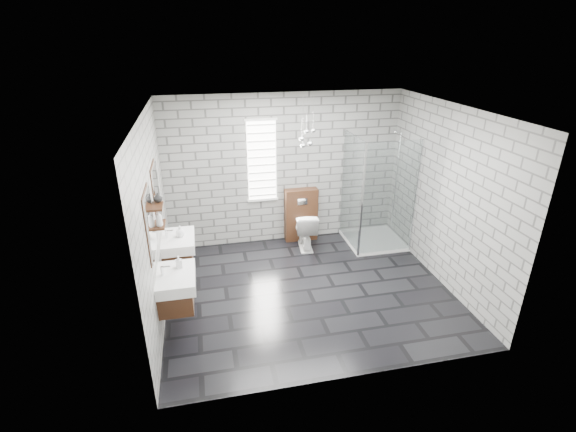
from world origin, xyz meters
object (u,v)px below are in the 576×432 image
object	(u,v)px
shower_enclosure	(373,220)
toilet	(305,229)
vanity_right	(176,243)
cistern_panel	(301,215)
vanity_left	(173,280)

from	to	relation	value
shower_enclosure	toilet	size ratio (longest dim) A/B	2.95
vanity_right	cistern_panel	xyz separation A→B (m)	(2.20, 1.18, -0.26)
cistern_panel	toilet	bearing A→B (deg)	-90.00
vanity_left	vanity_right	bearing A→B (deg)	90.00
vanity_right	cistern_panel	size ratio (longest dim) A/B	1.57
cistern_panel	shower_enclosure	xyz separation A→B (m)	(1.21, -0.52, 0.00)
toilet	vanity_right	bearing A→B (deg)	27.39
cistern_panel	shower_enclosure	size ratio (longest dim) A/B	0.49
vanity_left	vanity_right	distance (m)	1.05
toilet	cistern_panel	bearing A→B (deg)	-83.94
vanity_left	cistern_panel	distance (m)	3.14
toilet	vanity_left	bearing A→B (deg)	46.93
vanity_right	shower_enclosure	xyz separation A→B (m)	(3.41, 0.66, -0.25)
vanity_left	toilet	bearing A→B (deg)	40.88
vanity_right	cistern_panel	bearing A→B (deg)	28.20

